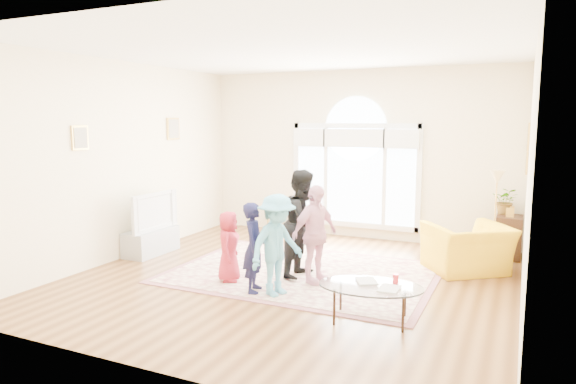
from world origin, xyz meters
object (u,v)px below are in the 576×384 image
at_px(coffee_table, 371,287).
at_px(television, 150,211).
at_px(area_rug, 303,273).
at_px(armchair, 467,249).
at_px(tv_console, 151,241).

bearing_deg(coffee_table, television, 153.04).
relative_size(area_rug, coffee_table, 2.82).
relative_size(area_rug, armchair, 3.25).
distance_m(coffee_table, armchair, 2.58).
bearing_deg(armchair, tv_console, -23.84).
bearing_deg(tv_console, coffee_table, -17.59).
distance_m(area_rug, armchair, 2.48).
distance_m(tv_console, television, 0.53).
relative_size(television, armchair, 1.00).
bearing_deg(tv_console, armchair, 12.68).
xyz_separation_m(television, coffee_table, (4.20, -1.33, -0.34)).
relative_size(area_rug, television, 3.26).
distance_m(television, armchair, 5.13).
height_order(television, coffee_table, television).
height_order(area_rug, coffee_table, coffee_table).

